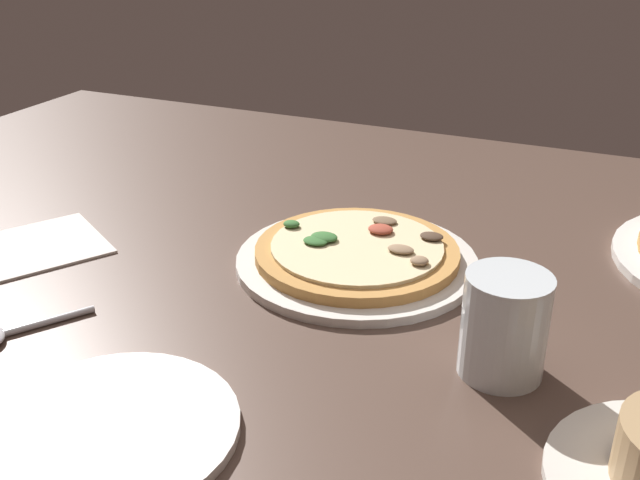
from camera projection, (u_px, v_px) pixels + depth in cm
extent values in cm
cube|color=brown|center=(284.00, 279.00, 83.25)|extent=(150.00, 110.00, 4.00)
cylinder|color=silver|center=(357.00, 261.00, 81.84)|extent=(26.87, 26.87, 1.00)
cylinder|color=#C68C47|center=(357.00, 252.00, 81.37)|extent=(22.65, 22.65, 1.20)
cylinder|color=beige|center=(357.00, 246.00, 81.03)|extent=(19.11, 19.11, 0.40)
ellipsoid|color=#4C3828|center=(432.00, 236.00, 82.11)|extent=(2.65, 2.14, 0.57)
ellipsoid|color=#387033|center=(316.00, 241.00, 81.08)|extent=(2.84, 2.32, 0.55)
ellipsoid|color=#387033|center=(324.00, 237.00, 81.81)|extent=(3.07, 2.49, 0.70)
ellipsoid|color=brown|center=(385.00, 220.00, 86.18)|extent=(2.94, 2.21, 0.48)
ellipsoid|color=#937556|center=(419.00, 261.00, 76.45)|extent=(1.95, 1.89, 0.74)
ellipsoid|color=#387033|center=(292.00, 224.00, 84.98)|extent=(1.96, 1.69, 0.72)
ellipsoid|color=#AD4733|center=(381.00, 229.00, 83.67)|extent=(2.89, 2.60, 0.73)
ellipsoid|color=#937556|center=(401.00, 249.00, 79.07)|extent=(2.90, 2.08, 0.60)
cylinder|color=silver|center=(504.00, 325.00, 61.82)|extent=(7.32, 7.32, 9.30)
cylinder|color=silver|center=(503.00, 340.00, 62.46)|extent=(6.73, 6.73, 6.29)
cylinder|color=white|center=(113.00, 429.00, 56.21)|extent=(19.53, 19.53, 0.90)
cube|color=white|center=(13.00, 252.00, 84.63)|extent=(21.87, 23.99, 0.30)
cylinder|color=silver|center=(43.00, 323.00, 70.34)|extent=(6.01, 8.56, 0.70)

